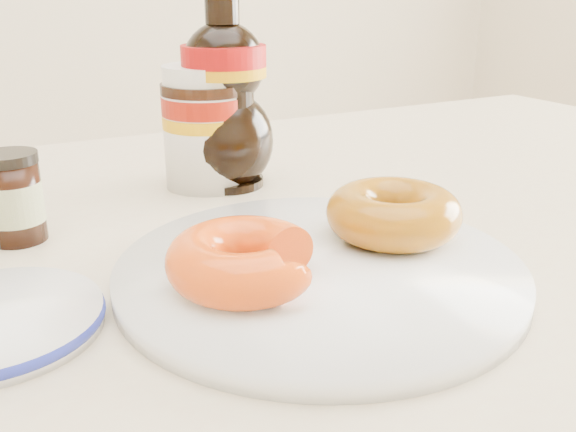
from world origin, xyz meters
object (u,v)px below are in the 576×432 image
syrup_bottle (225,92)px  donut_bitten (244,260)px  dining_table (328,310)px  plate (320,270)px  dark_jar (14,198)px  nutella_jar (206,122)px  donut_whole (393,213)px

syrup_bottle → donut_bitten: bearing=-110.6°
dining_table → plate: size_ratio=4.64×
donut_bitten → dark_jar: (-0.12, 0.20, 0.00)m
nutella_jar → dining_table: bearing=-74.5°
donut_bitten → syrup_bottle: size_ratio=0.52×
plate → nutella_jar: 0.27m
dining_table → donut_whole: bearing=-77.0°
donut_whole → nutella_jar: size_ratio=0.85×
dining_table → syrup_bottle: size_ratio=6.92×
nutella_jar → plate: bearing=-93.2°
plate → donut_whole: size_ratio=2.76×
plate → dining_table: bearing=54.2°
dark_jar → syrup_bottle: bearing=15.8°
dining_table → donut_bitten: size_ratio=13.23×
donut_bitten → nutella_jar: (0.08, 0.27, 0.04)m
plate → dark_jar: (-0.19, 0.19, 0.03)m
plate → donut_whole: donut_whole is taller
dark_jar → nutella_jar: bearing=19.9°
dining_table → syrup_bottle: (-0.03, 0.16, 0.18)m
plate → syrup_bottle: (0.03, 0.25, 0.09)m
plate → dark_jar: 0.27m
nutella_jar → dark_jar: bearing=-160.1°
plate → dark_jar: bearing=134.7°
dining_table → dark_jar: bearing=157.9°
dining_table → nutella_jar: 0.24m
dining_table → dark_jar: size_ratio=18.10×
dining_table → donut_whole: size_ratio=12.80×
dark_jar → plate: bearing=-45.3°
syrup_bottle → dark_jar: (-0.22, -0.06, -0.06)m
dining_table → donut_bitten: (-0.13, -0.10, 0.12)m
plate → nutella_jar: size_ratio=2.34×
nutella_jar → syrup_bottle: (0.02, -0.01, 0.03)m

